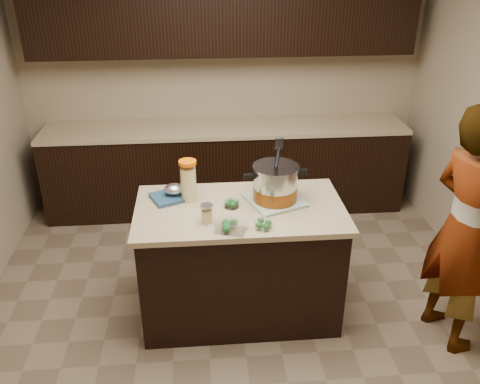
# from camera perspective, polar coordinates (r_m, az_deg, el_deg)

# --- Properties ---
(ground_plane) EXTENTS (4.00, 4.00, 0.00)m
(ground_plane) POSITION_cam_1_polar(r_m,az_deg,el_deg) (4.04, 0.00, -13.00)
(ground_plane) COLOR brown
(ground_plane) RESTS_ON ground
(room_shell) EXTENTS (4.04, 4.04, 2.72)m
(room_shell) POSITION_cam_1_polar(r_m,az_deg,el_deg) (3.22, 0.00, 11.09)
(room_shell) COLOR tan
(room_shell) RESTS_ON ground
(back_cabinets) EXTENTS (3.60, 0.63, 2.33)m
(back_cabinets) POSITION_cam_1_polar(r_m,az_deg,el_deg) (5.11, -1.68, 8.02)
(back_cabinets) COLOR black
(back_cabinets) RESTS_ON ground
(island) EXTENTS (1.46, 0.81, 0.90)m
(island) POSITION_cam_1_polar(r_m,az_deg,el_deg) (3.77, 0.00, -7.72)
(island) COLOR black
(island) RESTS_ON ground
(dish_towel) EXTENTS (0.47, 0.47, 0.02)m
(dish_towel) POSITION_cam_1_polar(r_m,az_deg,el_deg) (3.61, 3.93, -0.94)
(dish_towel) COLOR #4E7454
(dish_towel) RESTS_ON island
(stock_pot) EXTENTS (0.46, 0.36, 0.46)m
(stock_pot) POSITION_cam_1_polar(r_m,az_deg,el_deg) (3.56, 3.99, 0.75)
(stock_pot) COLOR #B7B7BC
(stock_pot) RESTS_ON dish_towel
(lemonade_pitcher) EXTENTS (0.15, 0.15, 0.30)m
(lemonade_pitcher) POSITION_cam_1_polar(r_m,az_deg,el_deg) (3.59, -5.81, 1.11)
(lemonade_pitcher) COLOR #CFC07E
(lemonade_pitcher) RESTS_ON island
(mason_jar) EXTENTS (0.09, 0.09, 0.14)m
(mason_jar) POSITION_cam_1_polar(r_m,az_deg,el_deg) (3.33, -3.73, -2.49)
(mason_jar) COLOR #CFC07E
(mason_jar) RESTS_ON island
(broccoli_tub_left) EXTENTS (0.11, 0.11, 0.05)m
(broccoli_tub_left) POSITION_cam_1_polar(r_m,az_deg,el_deg) (3.53, -0.94, -1.37)
(broccoli_tub_left) COLOR silver
(broccoli_tub_left) RESTS_ON island
(broccoli_tub_right) EXTENTS (0.12, 0.12, 0.05)m
(broccoli_tub_right) POSITION_cam_1_polar(r_m,az_deg,el_deg) (3.28, 2.68, -3.71)
(broccoli_tub_right) COLOR silver
(broccoli_tub_right) RESTS_ON island
(broccoli_tub_rect) EXTENTS (0.23, 0.20, 0.07)m
(broccoli_tub_rect) POSITION_cam_1_polar(r_m,az_deg,el_deg) (3.25, -0.98, -3.89)
(broccoli_tub_rect) COLOR silver
(broccoli_tub_rect) RESTS_ON island
(blue_tray) EXTENTS (0.34, 0.31, 0.11)m
(blue_tray) POSITION_cam_1_polar(r_m,az_deg,el_deg) (3.67, -7.55, -0.19)
(blue_tray) COLOR navy
(blue_tray) RESTS_ON island
(person) EXTENTS (0.55, 0.71, 1.74)m
(person) POSITION_cam_1_polar(r_m,az_deg,el_deg) (3.65, 24.04, -3.92)
(person) COLOR gray
(person) RESTS_ON ground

